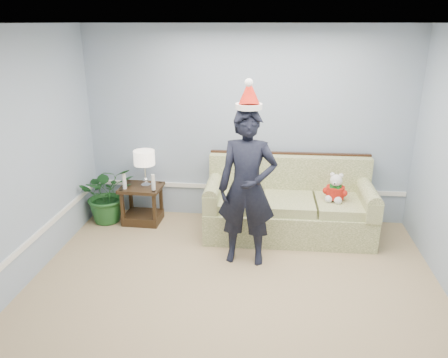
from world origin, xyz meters
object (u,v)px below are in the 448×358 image
sofa (288,207)px  table_lamp (144,159)px  teddy_bear (335,191)px  side_table (143,208)px  houseplant (108,194)px  man (247,188)px

sofa → table_lamp: size_ratio=4.29×
sofa → teddy_bear: size_ratio=5.83×
teddy_bear → sofa: bearing=-174.5°
table_lamp → teddy_bear: bearing=-4.8°
side_table → teddy_bear: (2.63, -0.20, 0.46)m
side_table → table_lamp: 0.73m
sofa → side_table: bearing=176.5°
side_table → houseplant: size_ratio=0.69×
teddy_bear → man: bearing=-130.7°
side_table → table_lamp: (0.07, 0.01, 0.72)m
houseplant → man: bearing=-23.2°
man → teddy_bear: man is taller
table_lamp → teddy_bear: size_ratio=1.36×
man → sofa: bearing=60.0°
side_table → table_lamp: bearing=11.2°
side_table → man: size_ratio=0.31×
teddy_bear → side_table: bearing=-167.3°
table_lamp → man: 1.73m
side_table → man: bearing=-30.0°
side_table → houseplant: houseplant is taller
sofa → man: (-0.51, -0.81, 0.56)m
sofa → side_table: (-2.05, 0.08, -0.15)m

